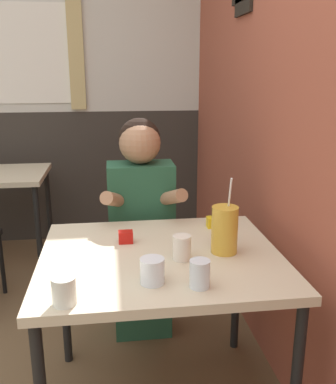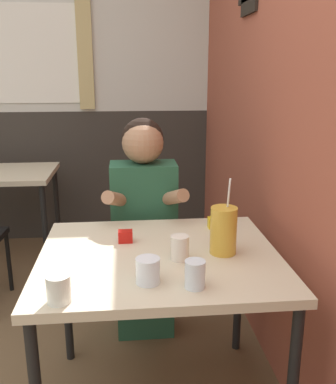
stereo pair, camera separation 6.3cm
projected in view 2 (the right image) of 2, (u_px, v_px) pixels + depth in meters
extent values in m
cube|color=#9E4C38|center=(254.00, 84.00, 2.39)|extent=(0.06, 4.45, 2.70)
cube|color=silver|center=(59.00, 7.00, 3.33)|extent=(5.36, 0.06, 1.60)
cube|color=#332D28|center=(70.00, 176.00, 3.69)|extent=(5.36, 0.06, 1.10)
cube|color=white|center=(28.00, 54.00, 3.37)|extent=(0.77, 0.01, 0.76)
cube|color=tan|center=(85.00, 54.00, 3.39)|extent=(0.12, 0.02, 0.86)
cube|color=beige|center=(159.00, 258.00, 1.70)|extent=(0.95, 0.81, 0.04)
cylinder|color=black|center=(67.00, 298.00, 2.10)|extent=(0.04, 0.04, 0.68)
cylinder|color=black|center=(239.00, 290.00, 2.18)|extent=(0.04, 0.04, 0.68)
cube|color=beige|center=(0.00, 174.00, 3.10)|extent=(0.76, 0.61, 0.04)
cylinder|color=black|center=(45.00, 232.00, 2.97)|extent=(0.04, 0.04, 0.68)
cylinder|color=black|center=(57.00, 209.00, 3.48)|extent=(0.04, 0.04, 0.68)
cylinder|color=black|center=(9.00, 262.00, 2.82)|extent=(0.03, 0.03, 0.41)
cube|color=#235138|center=(145.00, 294.00, 2.38)|extent=(0.31, 0.20, 0.45)
cube|color=#235138|center=(144.00, 212.00, 2.25)|extent=(0.34, 0.20, 0.52)
sphere|color=black|center=(143.00, 139.00, 2.17)|extent=(0.21, 0.21, 0.21)
sphere|color=#9E7051|center=(143.00, 143.00, 2.15)|extent=(0.21, 0.21, 0.21)
cylinder|color=#9E7051|center=(117.00, 199.00, 2.07)|extent=(0.14, 0.27, 0.15)
cylinder|color=#9E7051|center=(173.00, 198.00, 2.09)|extent=(0.14, 0.27, 0.15)
cylinder|color=gold|center=(223.00, 230.00, 1.68)|extent=(0.10, 0.10, 0.19)
cylinder|color=white|center=(229.00, 195.00, 1.64)|extent=(0.01, 0.04, 0.14)
cylinder|color=silver|center=(148.00, 271.00, 1.45)|extent=(0.08, 0.08, 0.09)
cylinder|color=silver|center=(59.00, 289.00, 1.33)|extent=(0.08, 0.08, 0.09)
cylinder|color=silver|center=(180.00, 248.00, 1.63)|extent=(0.07, 0.07, 0.10)
cylinder|color=silver|center=(195.00, 274.00, 1.42)|extent=(0.07, 0.07, 0.10)
cube|color=#B7140F|center=(125.00, 236.00, 1.80)|extent=(0.06, 0.04, 0.05)
cube|color=yellow|center=(215.00, 223.00, 1.97)|extent=(0.06, 0.04, 0.05)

